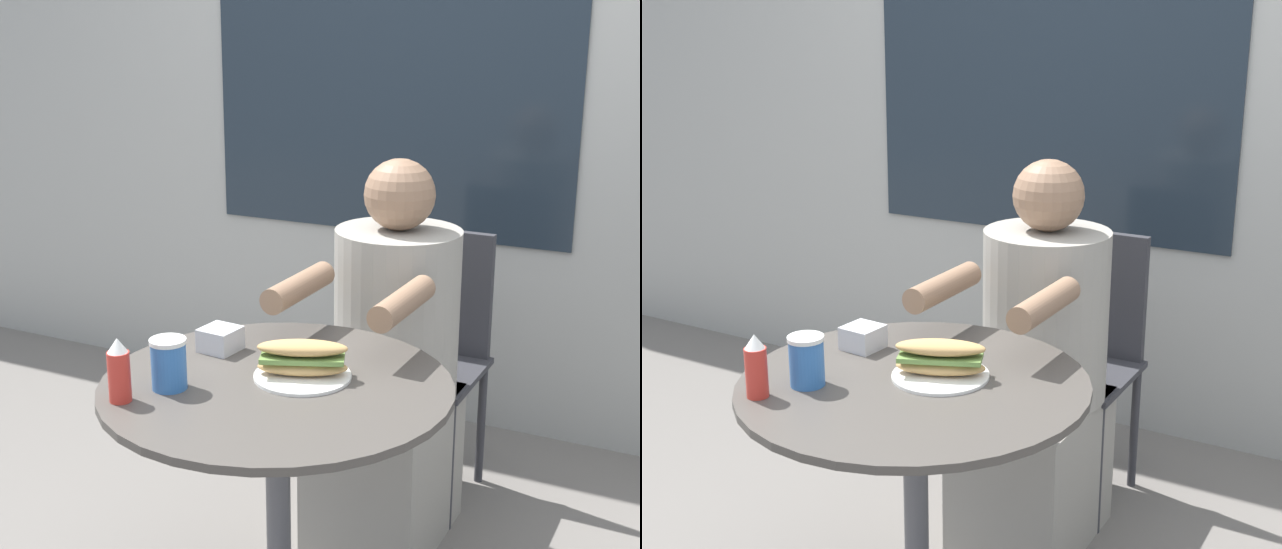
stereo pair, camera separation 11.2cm
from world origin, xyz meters
TOP-DOWN VIEW (x-y plane):
  - storefront_wall at (-0.01, 1.50)m, footprint 8.00×0.09m
  - cafe_table at (0.00, 0.00)m, footprint 0.83×0.83m
  - diner_chair at (0.04, 0.96)m, footprint 0.38×0.38m
  - seated_diner at (0.04, 0.61)m, footprint 0.37×0.66m
  - sandwich_on_plate at (0.04, 0.05)m, footprint 0.23×0.23m
  - drink_cup at (-0.20, -0.14)m, footprint 0.08×0.08m
  - napkin_box at (-0.23, 0.11)m, footprint 0.10×0.10m
  - condiment_bottle at (-0.26, -0.25)m, footprint 0.05×0.05m

SIDE VIEW (x-z plane):
  - seated_diner at x=0.04m, z-range -0.08..1.08m
  - diner_chair at x=0.04m, z-range 0.09..0.96m
  - cafe_table at x=0.00m, z-range 0.18..0.90m
  - napkin_box at x=-0.23m, z-range 0.72..0.78m
  - sandwich_on_plate at x=0.04m, z-range 0.72..0.81m
  - drink_cup at x=-0.20m, z-range 0.73..0.84m
  - condiment_bottle at x=-0.26m, z-range 0.72..0.87m
  - storefront_wall at x=-0.01m, z-range 0.00..2.80m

